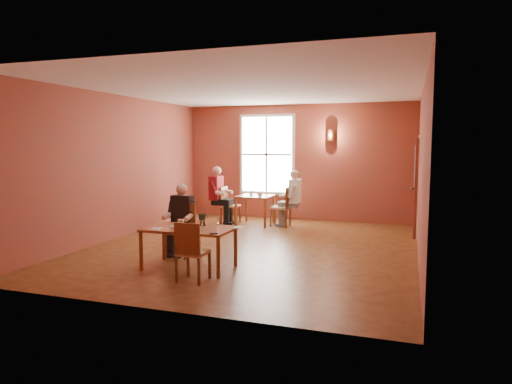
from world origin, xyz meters
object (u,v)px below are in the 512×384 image
(diner_white, at_px, (282,199))
(chair_diner_maroon, at_px, (231,205))
(diner_main, at_px, (179,222))
(chair_diner_white, at_px, (281,206))
(chair_diner_main, at_px, (180,230))
(second_table, at_px, (255,210))
(main_table, at_px, (189,248))
(diner_maroon, at_px, (229,196))
(chair_empty, at_px, (193,251))

(diner_white, height_order, chair_diner_maroon, diner_white)
(diner_main, xyz_separation_m, chair_diner_white, (0.86, 3.49, -0.14))
(chair_diner_main, bearing_deg, diner_white, -104.50)
(second_table, bearing_deg, diner_main, -93.51)
(main_table, height_order, diner_maroon, diner_maroon)
(main_table, xyz_separation_m, chair_diner_main, (-0.50, 0.65, 0.14))
(main_table, height_order, chair_diner_maroon, chair_diner_maroon)
(diner_main, height_order, second_table, diner_main)
(chair_diner_main, distance_m, diner_main, 0.15)
(chair_diner_main, bearing_deg, chair_empty, 124.93)
(second_table, bearing_deg, chair_diner_maroon, 180.00)
(diner_maroon, bearing_deg, second_table, 90.00)
(diner_main, distance_m, second_table, 3.50)
(chair_diner_white, bearing_deg, chair_diner_main, 165.97)
(chair_diner_maroon, xyz_separation_m, diner_maroon, (-0.03, 0.00, 0.23))
(main_table, distance_m, chair_diner_maroon, 4.21)
(chair_diner_main, height_order, chair_diner_white, chair_diner_white)
(diner_main, distance_m, chair_diner_maroon, 3.52)
(diner_main, xyz_separation_m, chair_empty, (0.87, -1.21, -0.17))
(diner_main, height_order, diner_white, diner_white)
(main_table, distance_m, chair_diner_main, 0.83)
(chair_empty, xyz_separation_m, diner_white, (0.02, 4.70, 0.22))
(chair_empty, xyz_separation_m, chair_diner_white, (-0.01, 4.70, 0.04))
(chair_empty, xyz_separation_m, diner_maroon, (-1.34, 4.70, 0.25))
(main_table, height_order, second_table, second_table)
(chair_diner_white, height_order, diner_white, diner_white)
(chair_empty, xyz_separation_m, second_table, (-0.66, 4.70, -0.08))
(second_table, bearing_deg, diner_white, 0.00)
(diner_main, bearing_deg, second_table, -93.51)
(main_table, xyz_separation_m, chair_diner_maroon, (-0.94, 4.11, 0.13))
(chair_empty, relative_size, chair_diner_maroon, 0.96)
(diner_main, height_order, chair_diner_white, diner_main)
(main_table, relative_size, second_table, 1.71)
(chair_diner_white, bearing_deg, chair_empty, -179.94)
(chair_empty, distance_m, diner_white, 4.71)
(second_table, distance_m, diner_maroon, 0.76)
(second_table, bearing_deg, diner_maroon, 180.00)
(second_table, height_order, chair_diner_white, chair_diner_white)
(chair_diner_white, xyz_separation_m, diner_white, (0.03, 0.00, 0.18))
(main_table, height_order, diner_white, diner_white)
(main_table, xyz_separation_m, second_table, (-0.29, 4.11, 0.03))
(main_table, relative_size, diner_main, 1.14)
(main_table, bearing_deg, chair_diner_main, 127.57)
(diner_main, distance_m, diner_white, 3.60)
(chair_diner_main, bearing_deg, second_table, -93.54)
(chair_empty, bearing_deg, chair_diner_main, 125.27)
(chair_diner_main, distance_m, diner_white, 3.58)
(chair_diner_white, xyz_separation_m, chair_diner_maroon, (-1.30, 0.00, -0.02))
(chair_diner_maroon, bearing_deg, second_table, 90.00)
(main_table, bearing_deg, chair_diner_white, 84.94)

